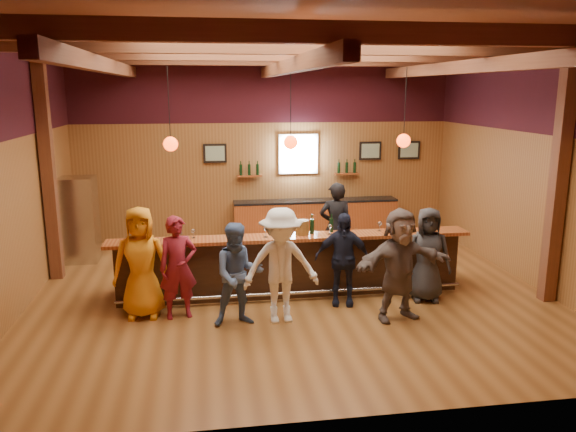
# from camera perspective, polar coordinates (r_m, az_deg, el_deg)

# --- Properties ---
(room) EXTENTS (9.04, 9.00, 4.52)m
(room) POSITION_cam_1_polar(r_m,az_deg,el_deg) (9.62, 0.22, 10.57)
(room) COLOR brown
(room) RESTS_ON ground
(bar_counter) EXTENTS (6.30, 1.07, 1.11)m
(bar_counter) POSITION_cam_1_polar(r_m,az_deg,el_deg) (10.17, 0.22, -4.74)
(bar_counter) COLOR black
(bar_counter) RESTS_ON ground
(back_bar_cabinet) EXTENTS (4.00, 0.52, 0.95)m
(back_bar_cabinet) POSITION_cam_1_polar(r_m,az_deg,el_deg) (13.78, 2.81, -0.28)
(back_bar_cabinet) COLOR brown
(back_bar_cabinet) RESTS_ON ground
(window) EXTENTS (0.95, 0.09, 0.95)m
(window) POSITION_cam_1_polar(r_m,az_deg,el_deg) (13.66, 1.04, 6.32)
(window) COLOR silver
(window) RESTS_ON room
(framed_pictures) EXTENTS (5.35, 0.05, 0.45)m
(framed_pictures) POSITION_cam_1_polar(r_m,az_deg,el_deg) (13.82, 4.62, 6.57)
(framed_pictures) COLOR black
(framed_pictures) RESTS_ON room
(wine_shelves) EXTENTS (3.00, 0.18, 0.30)m
(wine_shelves) POSITION_cam_1_polar(r_m,az_deg,el_deg) (13.65, 1.08, 4.50)
(wine_shelves) COLOR brown
(wine_shelves) RESTS_ON room
(pendant_lights) EXTENTS (4.24, 0.24, 1.37)m
(pendant_lights) POSITION_cam_1_polar(r_m,az_deg,el_deg) (9.59, 0.27, 7.54)
(pendant_lights) COLOR black
(pendant_lights) RESTS_ON room
(stainless_fridge) EXTENTS (0.70, 0.70, 1.80)m
(stainless_fridge) POSITION_cam_1_polar(r_m,az_deg,el_deg) (12.61, -20.41, -0.33)
(stainless_fridge) COLOR silver
(stainless_fridge) RESTS_ON ground
(customer_orange) EXTENTS (0.90, 0.60, 1.80)m
(customer_orange) POSITION_cam_1_polar(r_m,az_deg,el_deg) (9.21, -14.70, -4.59)
(customer_orange) COLOR orange
(customer_orange) RESTS_ON ground
(customer_redvest) EXTENTS (0.67, 0.51, 1.66)m
(customer_redvest) POSITION_cam_1_polar(r_m,az_deg,el_deg) (9.07, -11.11, -5.15)
(customer_redvest) COLOR maroon
(customer_redvest) RESTS_ON ground
(customer_denim) EXTENTS (0.84, 0.68, 1.62)m
(customer_denim) POSITION_cam_1_polar(r_m,az_deg,el_deg) (8.66, -5.06, -5.94)
(customer_denim) COLOR #4A6595
(customer_denim) RESTS_ON ground
(customer_white) EXTENTS (1.21, 0.73, 1.83)m
(customer_white) POSITION_cam_1_polar(r_m,az_deg,el_deg) (8.71, -0.72, -5.07)
(customer_white) COLOR white
(customer_white) RESTS_ON ground
(customer_navy) EXTENTS (1.00, 0.59, 1.59)m
(customer_navy) POSITION_cam_1_polar(r_m,az_deg,el_deg) (9.48, 5.56, -4.37)
(customer_navy) COLOR black
(customer_navy) RESTS_ON ground
(customer_brown) EXTENTS (1.74, 0.88, 1.80)m
(customer_brown) POSITION_cam_1_polar(r_m,az_deg,el_deg) (8.98, 11.25, -4.86)
(customer_brown) COLOR #645550
(customer_brown) RESTS_ON ground
(customer_dark) EXTENTS (0.88, 0.66, 1.64)m
(customer_dark) POSITION_cam_1_polar(r_m,az_deg,el_deg) (9.90, 13.97, -3.82)
(customer_dark) COLOR #29282B
(customer_dark) RESTS_ON ground
(bartender) EXTENTS (0.70, 0.51, 1.80)m
(bartender) POSITION_cam_1_polar(r_m,az_deg,el_deg) (11.21, 4.86, -1.12)
(bartender) COLOR black
(bartender) RESTS_ON ground
(ice_bucket) EXTENTS (0.23, 0.23, 0.26)m
(ice_bucket) POSITION_cam_1_polar(r_m,az_deg,el_deg) (9.74, 1.45, -1.16)
(ice_bucket) COLOR brown
(ice_bucket) RESTS_ON bar_counter
(bottle_a) EXTENTS (0.08, 0.08, 0.35)m
(bottle_a) POSITION_cam_1_polar(r_m,az_deg,el_deg) (9.81, 2.45, -1.01)
(bottle_a) COLOR black
(bottle_a) RESTS_ON bar_counter
(bottle_b) EXTENTS (0.07, 0.07, 0.33)m
(bottle_b) POSITION_cam_1_polar(r_m,az_deg,el_deg) (9.95, 4.43, -0.90)
(bottle_b) COLOR black
(bottle_b) RESTS_ON bar_counter
(glass_a) EXTENTS (0.09, 0.09, 0.19)m
(glass_a) POSITION_cam_1_polar(r_m,az_deg,el_deg) (9.63, -15.38, -1.71)
(glass_a) COLOR silver
(glass_a) RESTS_ON bar_counter
(glass_b) EXTENTS (0.07, 0.07, 0.16)m
(glass_b) POSITION_cam_1_polar(r_m,az_deg,el_deg) (9.52, -10.88, -1.78)
(glass_b) COLOR silver
(glass_b) RESTS_ON bar_counter
(glass_c) EXTENTS (0.07, 0.07, 0.16)m
(glass_c) POSITION_cam_1_polar(r_m,az_deg,el_deg) (9.66, -9.60, -1.55)
(glass_c) COLOR silver
(glass_c) RESTS_ON bar_counter
(glass_d) EXTENTS (0.07, 0.07, 0.16)m
(glass_d) POSITION_cam_1_polar(r_m,az_deg,el_deg) (9.50, -5.37, -1.64)
(glass_d) COLOR silver
(glass_d) RESTS_ON bar_counter
(glass_e) EXTENTS (0.09, 0.09, 0.19)m
(glass_e) POSITION_cam_1_polar(r_m,az_deg,el_deg) (9.57, -2.31, -1.36)
(glass_e) COLOR silver
(glass_e) RESTS_ON bar_counter
(glass_f) EXTENTS (0.08, 0.08, 0.18)m
(glass_f) POSITION_cam_1_polar(r_m,az_deg,el_deg) (9.78, 4.28, -1.12)
(glass_f) COLOR silver
(glass_f) RESTS_ON bar_counter
(glass_g) EXTENTS (0.08, 0.08, 0.17)m
(glass_g) POSITION_cam_1_polar(r_m,az_deg,el_deg) (10.12, 9.30, -0.81)
(glass_g) COLOR silver
(glass_g) RESTS_ON bar_counter
(glass_h) EXTENTS (0.07, 0.07, 0.16)m
(glass_h) POSITION_cam_1_polar(r_m,az_deg,el_deg) (10.11, 12.11, -1.00)
(glass_h) COLOR silver
(glass_h) RESTS_ON bar_counter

